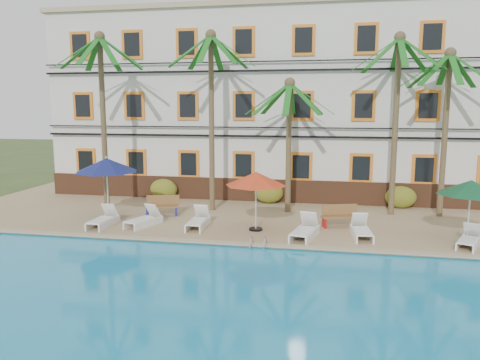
% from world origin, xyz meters
% --- Properties ---
extents(ground, '(100.00, 100.00, 0.00)m').
position_xyz_m(ground, '(0.00, 0.00, 0.00)').
color(ground, '#384C23').
rests_on(ground, ground).
extents(pool_deck, '(30.00, 12.00, 0.25)m').
position_xyz_m(pool_deck, '(0.00, 5.00, 0.12)').
color(pool_deck, tan).
rests_on(pool_deck, ground).
extents(swimming_pool, '(26.00, 12.00, 0.20)m').
position_xyz_m(swimming_pool, '(0.00, -7.00, 0.10)').
color(swimming_pool, '#198BBC').
rests_on(swimming_pool, ground).
extents(pool_coping, '(30.00, 0.35, 0.06)m').
position_xyz_m(pool_coping, '(0.00, -0.90, 0.28)').
color(pool_coping, tan).
rests_on(pool_coping, pool_deck).
extents(hotel_building, '(25.40, 6.44, 10.22)m').
position_xyz_m(hotel_building, '(0.00, 9.98, 5.37)').
color(hotel_building, silver).
rests_on(hotel_building, pool_deck).
extents(palm_a, '(4.12, 4.12, 8.43)m').
position_xyz_m(palm_a, '(-7.75, 3.81, 5.61)').
color(palm_a, brown).
rests_on(palm_a, pool_deck).
extents(palm_b, '(4.12, 4.12, 8.47)m').
position_xyz_m(palm_b, '(-2.60, 4.50, 5.64)').
color(palm_b, brown).
rests_on(palm_b, pool_deck).
extents(palm_c, '(4.12, 4.12, 6.28)m').
position_xyz_m(palm_c, '(1.03, 4.82, 4.36)').
color(palm_c, brown).
rests_on(palm_c, pool_deck).
extents(palm_d, '(4.12, 4.12, 8.23)m').
position_xyz_m(palm_d, '(5.80, 5.08, 5.50)').
color(palm_d, brown).
rests_on(palm_d, pool_deck).
extents(palm_e, '(4.12, 4.12, 7.51)m').
position_xyz_m(palm_e, '(7.95, 5.18, 5.08)').
color(palm_e, brown).
rests_on(palm_e, pool_deck).
extents(shrub_left, '(1.50, 0.90, 1.10)m').
position_xyz_m(shrub_left, '(-5.83, 6.60, 0.80)').
color(shrub_left, '#275518').
rests_on(shrub_left, pool_deck).
extents(shrub_mid, '(1.50, 0.90, 1.10)m').
position_xyz_m(shrub_mid, '(-0.11, 6.60, 0.80)').
color(shrub_mid, '#275518').
rests_on(shrub_mid, pool_deck).
extents(shrub_right, '(1.50, 0.90, 1.10)m').
position_xyz_m(shrub_right, '(6.43, 6.60, 0.80)').
color(shrub_right, '#275518').
rests_on(shrub_right, pool_deck).
extents(umbrella_blue, '(2.80, 2.80, 2.79)m').
position_xyz_m(umbrella_blue, '(-6.77, 1.98, 2.64)').
color(umbrella_blue, black).
rests_on(umbrella_blue, pool_deck).
extents(umbrella_red, '(2.46, 2.46, 2.46)m').
position_xyz_m(umbrella_red, '(0.05, 1.18, 2.35)').
color(umbrella_red, black).
rests_on(umbrella_red, pool_deck).
extents(umbrella_green, '(2.40, 2.40, 2.40)m').
position_xyz_m(umbrella_green, '(7.99, 0.94, 2.30)').
color(umbrella_green, black).
rests_on(umbrella_green, pool_deck).
extents(lounger_a, '(0.69, 1.85, 0.87)m').
position_xyz_m(lounger_a, '(-6.34, 0.64, 0.53)').
color(lounger_a, white).
rests_on(lounger_a, pool_deck).
extents(lounger_b, '(1.19, 1.92, 0.86)m').
position_xyz_m(lounger_b, '(-4.68, 1.02, 0.53)').
color(lounger_b, white).
rests_on(lounger_b, pool_deck).
extents(lounger_c, '(0.70, 1.87, 0.88)m').
position_xyz_m(lounger_c, '(-2.35, 1.15, 0.54)').
color(lounger_c, white).
rests_on(lounger_c, pool_deck).
extents(lounger_d, '(1.11, 2.09, 0.94)m').
position_xyz_m(lounger_d, '(2.07, 0.39, 0.55)').
color(lounger_d, white).
rests_on(lounger_d, pool_deck).
extents(lounger_e, '(0.82, 1.89, 0.87)m').
position_xyz_m(lounger_e, '(4.19, 0.90, 0.53)').
color(lounger_e, white).
rests_on(lounger_e, pool_deck).
extents(lounger_f, '(1.22, 1.77, 0.79)m').
position_xyz_m(lounger_f, '(7.91, 0.39, 0.51)').
color(lounger_f, white).
rests_on(lounger_f, pool_deck).
extents(bench_left, '(1.57, 0.86, 0.93)m').
position_xyz_m(bench_left, '(-4.60, 2.94, 0.72)').
color(bench_left, olive).
rests_on(bench_left, pool_deck).
extents(bench_right, '(1.57, 0.91, 0.93)m').
position_xyz_m(bench_right, '(3.37, 2.40, 0.72)').
color(bench_right, olive).
rests_on(bench_right, pool_deck).
extents(pool_ladder, '(0.54, 0.74, 0.74)m').
position_xyz_m(pool_ladder, '(0.48, -1.00, 0.25)').
color(pool_ladder, silver).
rests_on(pool_ladder, ground).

